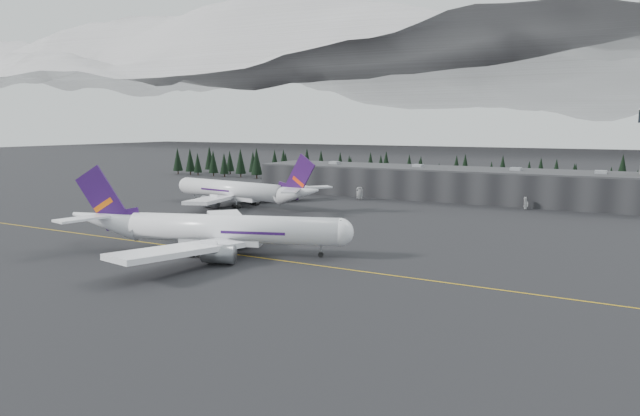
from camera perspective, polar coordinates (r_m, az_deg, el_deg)
The scene contains 9 objects.
ground at distance 131.57m, azimuth -4.21°, elevation -4.99°, with size 1400.00×1400.00×0.00m, color black.
taxiline at distance 129.94m, azimuth -4.69°, elevation -5.16°, with size 400.00×0.40×0.02m, color gold.
terminal at distance 243.79m, azimuth 11.96°, elevation 2.49°, with size 160.00×30.00×12.60m.
treeline at distance 279.18m, azimuth 14.18°, elevation 3.38°, with size 360.00×20.00×15.00m, color black.
mountain_ridge at distance 1109.96m, azimuth 25.26°, elevation 5.94°, with size 4400.00×900.00×420.00m, color white, non-canonical shape.
jet_main at distance 137.68m, azimuth -11.02°, elevation -2.05°, with size 68.18×61.29×20.64m.
jet_parked at distance 214.70m, azimuth -7.73°, elevation 1.70°, with size 69.71×63.98×20.55m.
gse_vehicle_a at distance 232.45m, azimuth 3.98°, elevation 1.00°, with size 2.46×5.33×1.48m, color silver.
gse_vehicle_b at distance 218.82m, azimuth 19.89°, elevation 0.08°, with size 1.87×4.64×1.58m, color silver.
Camera 1 is at (69.83, -107.36, 30.15)m, focal length 32.00 mm.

